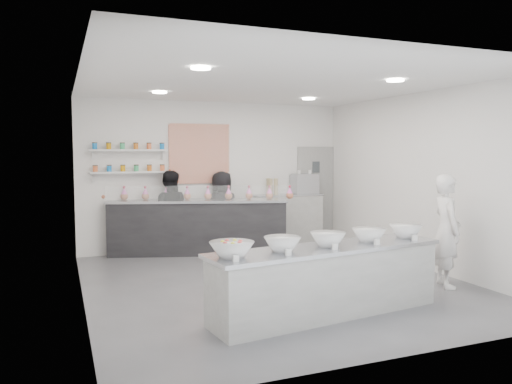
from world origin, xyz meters
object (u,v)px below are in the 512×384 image
Objects in this scene: prep_counter at (327,280)px; staff_right at (222,210)px; espresso_machine at (304,184)px; woman_prep at (446,231)px; back_bar at (198,227)px; staff_left at (169,212)px; espresso_ledge at (288,219)px.

staff_right is (0.04, 4.38, 0.38)m from prep_counter.
prep_counter is 5.75× the size of espresso_machine.
staff_right is at bearing 48.93° from woman_prep.
prep_counter is 0.90× the size of back_bar.
espresso_machine is 1.94m from staff_right.
woman_prep is 1.02× the size of staff_left.
back_bar is 2.08m from espresso_ledge.
espresso_ledge is at bearing -158.95° from staff_left.
woman_prep reaches higher than prep_counter.
espresso_ledge is 3.99m from woman_prep.
back_bar is 2.57m from espresso_machine.
staff_left is at bearing -179.82° from espresso_machine.
staff_left reaches higher than espresso_machine.
espresso_machine is 3.95m from woman_prep.
woman_prep is (2.26, 0.47, 0.41)m from prep_counter.
staff_left reaches higher than prep_counter.
back_bar is 6.39× the size of espresso_machine.
staff_left is at bearing 95.72° from prep_counter.
espresso_ledge is at bearing 175.97° from staff_right.
staff_right is at bearing -179.72° from espresso_machine.
back_bar is at bearing 19.31° from staff_right.
prep_counter is 4.39m from staff_right.
prep_counter is at bearing 121.17° from woman_prep.
back_bar is 0.68m from staff_right.
back_bar is 2.11× the size of staff_left.
staff_left is 1.02× the size of staff_right.
espresso_machine is 0.34× the size of staff_right.
prep_counter is 2.35m from woman_prep.
staff_right is at bearing 81.89° from prep_counter.
prep_counter is 4.86m from espresso_machine.
prep_counter is 4.16m from back_bar.
staff_left reaches higher than staff_right.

